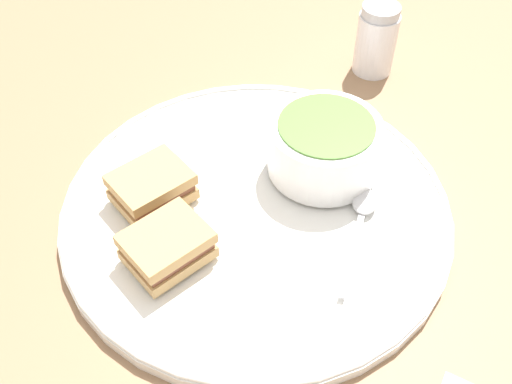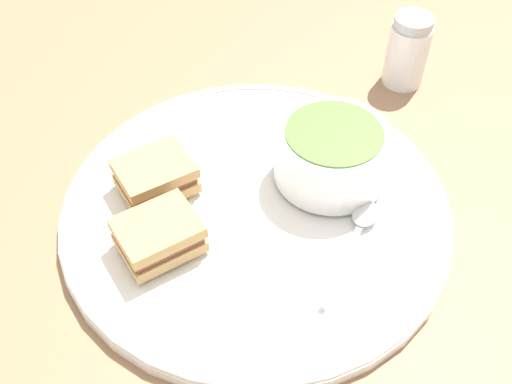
{
  "view_description": "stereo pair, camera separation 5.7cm",
  "coord_description": "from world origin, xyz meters",
  "px_view_note": "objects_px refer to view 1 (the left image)",
  "views": [
    {
      "loc": [
        0.33,
        0.19,
        0.45
      ],
      "look_at": [
        0.0,
        0.0,
        0.03
      ],
      "focal_mm": 42.0,
      "sensor_mm": 36.0,
      "label": 1
    },
    {
      "loc": [
        0.3,
        0.24,
        0.45
      ],
      "look_at": [
        0.0,
        0.0,
        0.03
      ],
      "focal_mm": 42.0,
      "sensor_mm": 36.0,
      "label": 2
    }
  ],
  "objects_px": {
    "sandwich_half_near": "(152,187)",
    "sandwich_half_far": "(167,246)",
    "salt_shaker": "(376,40)",
    "spoon": "(363,210)",
    "soup_bowl": "(324,146)"
  },
  "relations": [
    {
      "from": "soup_bowl",
      "to": "spoon",
      "type": "bearing_deg",
      "value": 58.56
    },
    {
      "from": "sandwich_half_far",
      "to": "salt_shaker",
      "type": "relative_size",
      "value": 0.97
    },
    {
      "from": "salt_shaker",
      "to": "spoon",
      "type": "bearing_deg",
      "value": 20.14
    },
    {
      "from": "sandwich_half_near",
      "to": "sandwich_half_far",
      "type": "relative_size",
      "value": 1.01
    },
    {
      "from": "sandwich_half_near",
      "to": "sandwich_half_far",
      "type": "height_order",
      "value": "same"
    },
    {
      "from": "sandwich_half_near",
      "to": "spoon",
      "type": "bearing_deg",
      "value": 114.54
    },
    {
      "from": "soup_bowl",
      "to": "spoon",
      "type": "xyz_separation_m",
      "value": [
        0.04,
        0.06,
        -0.03
      ]
    },
    {
      "from": "sandwich_half_near",
      "to": "salt_shaker",
      "type": "relative_size",
      "value": 0.98
    },
    {
      "from": "soup_bowl",
      "to": "sandwich_half_far",
      "type": "height_order",
      "value": "soup_bowl"
    },
    {
      "from": "soup_bowl",
      "to": "salt_shaker",
      "type": "relative_size",
      "value": 1.28
    },
    {
      "from": "sandwich_half_near",
      "to": "sandwich_half_far",
      "type": "bearing_deg",
      "value": 47.1
    },
    {
      "from": "soup_bowl",
      "to": "sandwich_half_near",
      "type": "height_order",
      "value": "soup_bowl"
    },
    {
      "from": "sandwich_half_far",
      "to": "spoon",
      "type": "bearing_deg",
      "value": 136.08
    },
    {
      "from": "sandwich_half_near",
      "to": "salt_shaker",
      "type": "xyz_separation_m",
      "value": [
        -0.33,
        0.1,
        0.01
      ]
    },
    {
      "from": "sandwich_half_far",
      "to": "salt_shaker",
      "type": "xyz_separation_m",
      "value": [
        -0.38,
        0.04,
        0.01
      ]
    }
  ]
}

